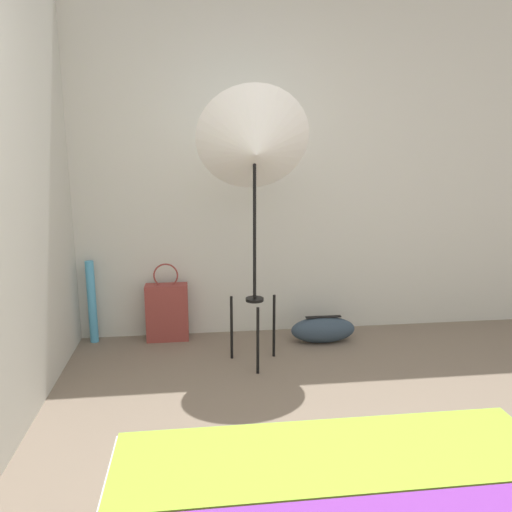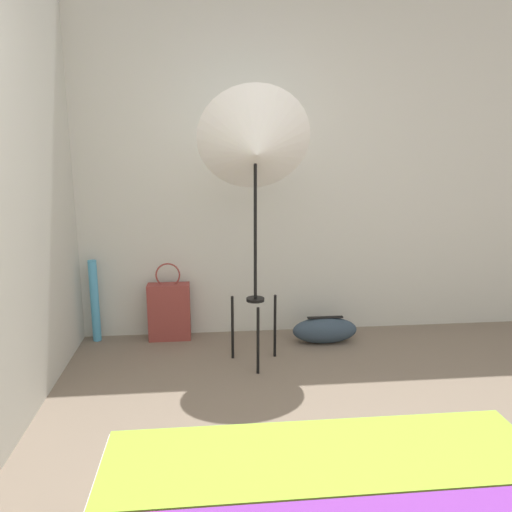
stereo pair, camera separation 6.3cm
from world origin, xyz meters
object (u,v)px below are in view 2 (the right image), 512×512
(duffel_bag, at_px, (325,330))
(tote_bag, at_px, (169,311))
(photo_umbrella, at_px, (255,148))
(paper_roll, at_px, (95,301))

(duffel_bag, bearing_deg, tote_bag, 170.68)
(tote_bag, relative_size, duffel_bag, 1.23)
(photo_umbrella, xyz_separation_m, tote_bag, (-0.62, 0.50, -1.24))
(paper_roll, bearing_deg, photo_umbrella, -23.99)
(photo_umbrella, height_order, duffel_bag, photo_umbrella)
(tote_bag, bearing_deg, photo_umbrella, -38.85)
(tote_bag, height_order, duffel_bag, tote_bag)
(tote_bag, bearing_deg, paper_roll, 177.30)
(paper_roll, bearing_deg, duffel_bag, -7.21)
(duffel_bag, bearing_deg, paper_roll, 172.79)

